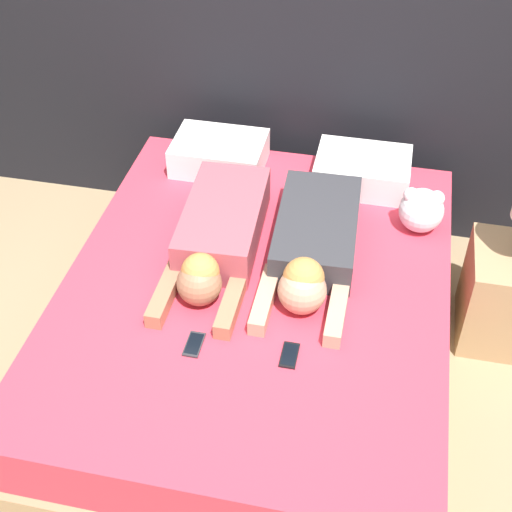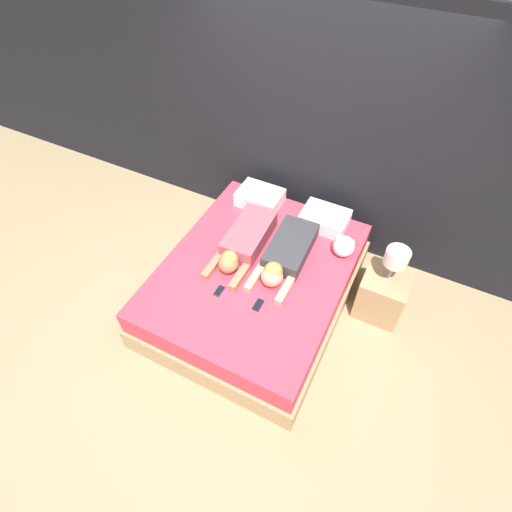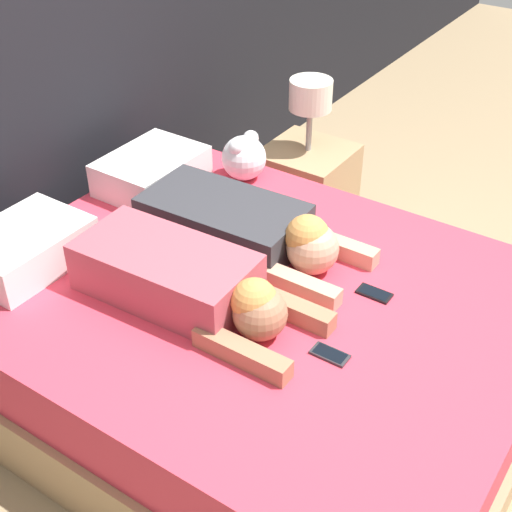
# 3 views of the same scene
# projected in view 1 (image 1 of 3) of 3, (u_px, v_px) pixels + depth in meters

# --- Properties ---
(ground_plane) EXTENTS (12.00, 12.00, 0.00)m
(ground_plane) POSITION_uv_depth(u_px,v_px,m) (256.00, 362.00, 3.47)
(ground_plane) COLOR #9E8460
(wall_back) EXTENTS (12.00, 0.06, 2.60)m
(wall_back) POSITION_uv_depth(u_px,v_px,m) (308.00, 3.00, 3.50)
(wall_back) COLOR black
(wall_back) RESTS_ON ground_plane
(bed) EXTENTS (1.72, 2.13, 0.54)m
(bed) POSITION_uv_depth(u_px,v_px,m) (256.00, 325.00, 3.29)
(bed) COLOR tan
(bed) RESTS_ON ground_plane
(pillow_head_left) EXTENTS (0.47, 0.35, 0.16)m
(pillow_head_left) POSITION_uv_depth(u_px,v_px,m) (219.00, 153.00, 3.73)
(pillow_head_left) COLOR white
(pillow_head_left) RESTS_ON bed
(pillow_head_right) EXTENTS (0.47, 0.35, 0.16)m
(pillow_head_right) POSITION_uv_depth(u_px,v_px,m) (362.00, 171.00, 3.61)
(pillow_head_right) COLOR white
(pillow_head_right) RESTS_ON bed
(person_left) EXTENTS (0.37, 0.96, 0.22)m
(person_left) POSITION_uv_depth(u_px,v_px,m) (218.00, 237.00, 3.19)
(person_left) COLOR #B24C59
(person_left) RESTS_ON bed
(person_right) EXTENTS (0.39, 0.96, 0.23)m
(person_right) POSITION_uv_depth(u_px,v_px,m) (313.00, 246.00, 3.15)
(person_right) COLOR #333338
(person_right) RESTS_ON bed
(cell_phone_left) EXTENTS (0.06, 0.13, 0.01)m
(cell_phone_left) POSITION_uv_depth(u_px,v_px,m) (194.00, 344.00, 2.83)
(cell_phone_left) COLOR #2D2D33
(cell_phone_left) RESTS_ON bed
(cell_phone_right) EXTENTS (0.06, 0.13, 0.01)m
(cell_phone_right) POSITION_uv_depth(u_px,v_px,m) (290.00, 355.00, 2.79)
(cell_phone_right) COLOR black
(cell_phone_right) RESTS_ON bed
(plush_toy) EXTENTS (0.21, 0.21, 0.22)m
(plush_toy) POSITION_uv_depth(u_px,v_px,m) (421.00, 209.00, 3.31)
(plush_toy) COLOR white
(plush_toy) RESTS_ON bed
(nightstand) EXTENTS (0.43, 0.43, 0.88)m
(nightstand) POSITION_uv_depth(u_px,v_px,m) (512.00, 290.00, 3.43)
(nightstand) COLOR tan
(nightstand) RESTS_ON ground_plane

